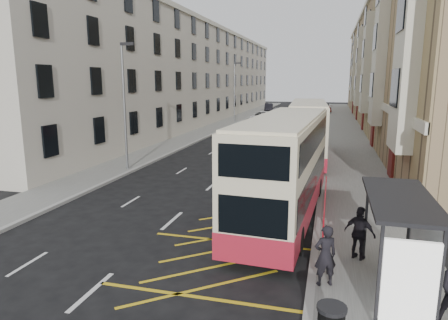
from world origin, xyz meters
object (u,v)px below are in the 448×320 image
(bus_shelter, at_px, (407,228))
(car_silver, at_px, (276,111))
(car_dark, at_px, (269,107))
(double_decker_rear, at_px, (308,131))
(street_lamp_near, at_px, (125,100))
(street_lamp_far, at_px, (235,89))
(pedestrian_far, at_px, (360,233))
(white_van, at_px, (262,117))
(pedestrian_near, at_px, (325,255))
(car_red, at_px, (323,109))
(double_decker_front, at_px, (285,167))

(bus_shelter, xyz_separation_m, car_silver, (-11.07, 57.34, -1.49))
(car_dark, bearing_deg, double_decker_rear, -85.78)
(street_lamp_near, xyz_separation_m, street_lamp_far, (0.00, 30.00, 0.00))
(street_lamp_near, relative_size, pedestrian_far, 4.53)
(pedestrian_far, bearing_deg, white_van, -48.56)
(pedestrian_near, height_order, car_silver, pedestrian_near)
(double_decker_rear, distance_m, white_van, 26.46)
(street_lamp_far, xyz_separation_m, car_red, (11.25, 22.32, -3.90))
(pedestrian_near, bearing_deg, double_decker_rear, -107.72)
(double_decker_rear, bearing_deg, street_lamp_far, 112.36)
(pedestrian_near, relative_size, white_van, 0.31)
(double_decker_front, height_order, pedestrian_near, double_decker_front)
(double_decker_rear, distance_m, car_dark, 47.73)
(street_lamp_far, relative_size, double_decker_rear, 0.73)
(bus_shelter, height_order, car_silver, bus_shelter)
(double_decker_front, relative_size, car_silver, 2.97)
(double_decker_front, height_order, car_silver, double_decker_front)
(street_lamp_near, distance_m, double_decker_front, 12.85)
(pedestrian_far, distance_m, car_dark, 64.65)
(pedestrian_near, distance_m, car_dark, 66.44)
(double_decker_rear, xyz_separation_m, car_silver, (-7.46, 38.36, -1.56))
(double_decker_rear, relative_size, white_van, 1.90)
(pedestrian_far, xyz_separation_m, car_silver, (-10.12, 55.11, -0.39))
(bus_shelter, xyz_separation_m, pedestrian_near, (-1.99, 0.22, -1.10))
(street_lamp_far, bearing_deg, street_lamp_near, -90.00)
(bus_shelter, distance_m, pedestrian_near, 2.29)
(double_decker_front, distance_m, car_silver, 51.90)
(street_lamp_near, bearing_deg, pedestrian_far, -36.47)
(street_lamp_far, bearing_deg, pedestrian_near, -73.24)
(bus_shelter, xyz_separation_m, pedestrian_far, (-0.95, 2.23, -1.10))
(pedestrian_near, relative_size, car_red, 0.35)
(bus_shelter, xyz_separation_m, car_red, (-3.44, 64.72, -1.40))
(double_decker_front, xyz_separation_m, double_decker_rear, (0.22, 13.00, -0.04))
(car_red, bearing_deg, double_decker_front, 71.65)
(pedestrian_far, distance_m, car_red, 62.53)
(double_decker_front, bearing_deg, double_decker_rear, 92.36)
(street_lamp_near, xyz_separation_m, pedestrian_near, (12.70, -12.17, -3.60))
(pedestrian_far, height_order, car_dark, pedestrian_far)
(double_decker_rear, xyz_separation_m, car_dark, (-9.94, 46.66, -1.47))
(car_silver, bearing_deg, pedestrian_near, -91.37)
(street_lamp_far, xyz_separation_m, pedestrian_near, (12.70, -42.17, -3.60))
(bus_shelter, xyz_separation_m, car_dark, (-13.54, 65.64, -1.41))
(street_lamp_near, xyz_separation_m, pedestrian_far, (13.74, -10.16, -3.60))
(car_dark, relative_size, car_red, 0.88)
(white_van, xyz_separation_m, car_red, (7.80, 20.44, -0.07))
(street_lamp_far, height_order, car_silver, street_lamp_far)
(car_silver, bearing_deg, white_van, -101.16)
(street_lamp_far, bearing_deg, car_dark, 87.17)
(street_lamp_near, height_order, white_van, street_lamp_near)
(street_lamp_near, bearing_deg, car_red, 77.86)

